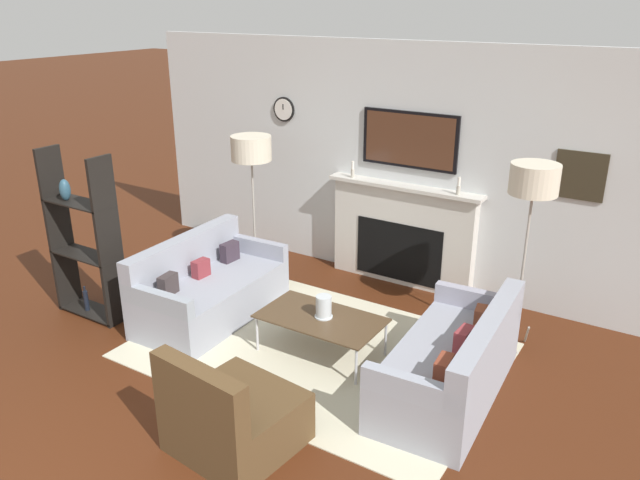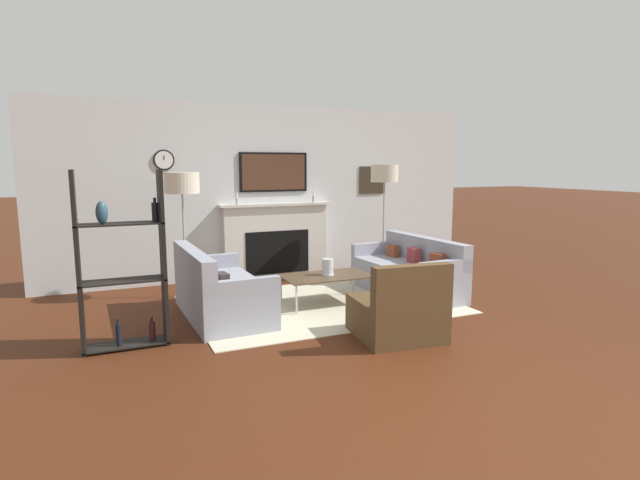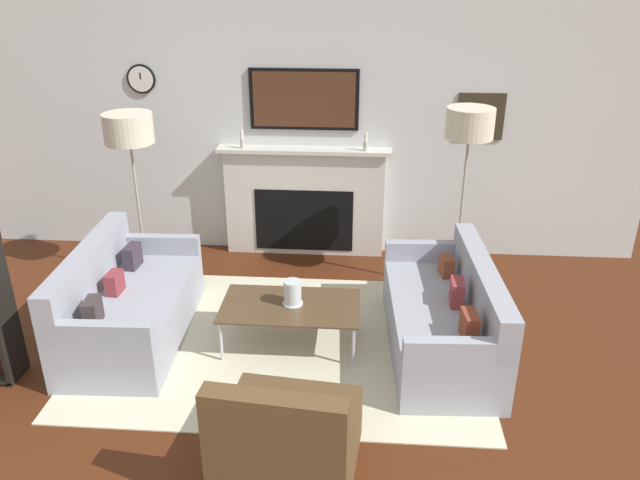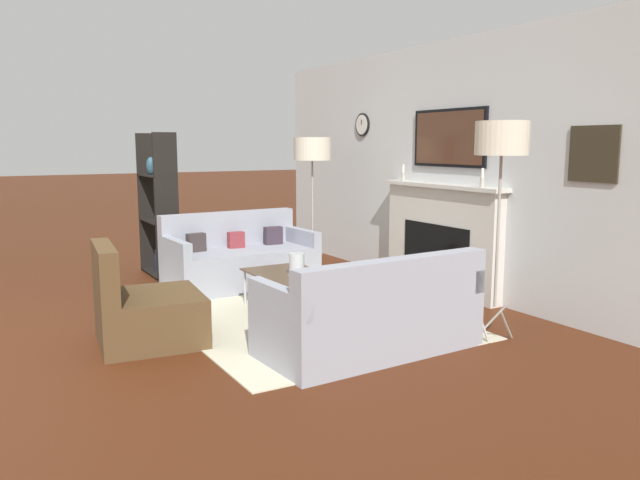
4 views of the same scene
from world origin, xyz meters
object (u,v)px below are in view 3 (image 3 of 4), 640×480
object	(u,v)px
couch_right	(445,319)
floor_lamp_left	(129,130)
floor_lamp_right	(470,126)
couch_left	(127,307)
coffee_table	(290,307)
armchair	(287,442)
hurricane_candle	(293,294)

from	to	relation	value
couch_right	floor_lamp_left	world-z (taller)	floor_lamp_left
floor_lamp_left	floor_lamp_right	distance (m)	3.09
couch_left	couch_right	size ratio (longest dim) A/B	0.96
couch_left	coffee_table	xyz separation A→B (m)	(1.39, -0.02, 0.07)
armchair	floor_lamp_right	world-z (taller)	floor_lamp_right
coffee_table	floor_lamp_left	xyz separation A→B (m)	(-1.60, 1.10, 1.17)
hurricane_candle	floor_lamp_right	size ratio (longest dim) A/B	0.12
couch_left	floor_lamp_right	distance (m)	3.35
couch_left	floor_lamp_right	size ratio (longest dim) A/B	0.93
couch_left	floor_lamp_left	xyz separation A→B (m)	(-0.22, 1.08, 1.24)
couch_left	armchair	xyz separation A→B (m)	(1.54, -1.47, -0.03)
floor_lamp_right	floor_lamp_left	bearing A→B (deg)	180.00
armchair	floor_lamp_right	xyz separation A→B (m)	(1.34, 2.55, 1.36)
floor_lamp_left	floor_lamp_right	bearing A→B (deg)	0.00
couch_left	coffee_table	world-z (taller)	couch_left
couch_right	armchair	distance (m)	1.85
couch_right	floor_lamp_left	distance (m)	3.30
couch_right	floor_lamp_right	distance (m)	1.73
coffee_table	floor_lamp_left	distance (m)	2.27
armchair	hurricane_candle	bearing A→B (deg)	95.08
couch_right	coffee_table	bearing A→B (deg)	-179.06
couch_left	floor_lamp_left	size ratio (longest dim) A/B	0.98
couch_left	floor_lamp_left	bearing A→B (deg)	101.37
armchair	hurricane_candle	distance (m)	1.49
armchair	coffee_table	bearing A→B (deg)	95.84
couch_left	coffee_table	size ratio (longest dim) A/B	1.47
armchair	floor_lamp_right	size ratio (longest dim) A/B	0.50
armchair	couch_left	bearing A→B (deg)	136.23
floor_lamp_left	floor_lamp_right	xyz separation A→B (m)	(3.09, 0.00, 0.10)
couch_right	couch_left	bearing A→B (deg)	-179.94
couch_right	coffee_table	size ratio (longest dim) A/B	1.54
coffee_table	floor_lamp_left	size ratio (longest dim) A/B	0.67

